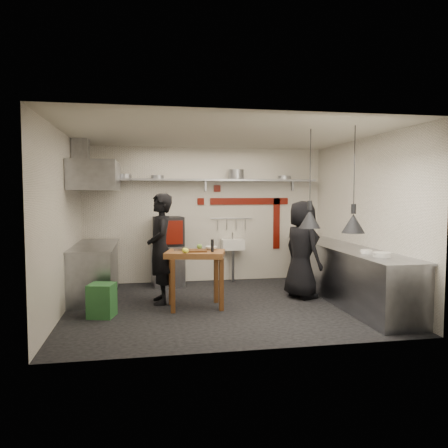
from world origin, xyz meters
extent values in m
plane|color=black|center=(0.00, 0.00, 0.00)|extent=(5.00, 5.00, 0.00)
plane|color=beige|center=(0.00, 0.00, 2.80)|extent=(5.00, 5.00, 0.00)
cube|color=silver|center=(0.00, 2.10, 1.40)|extent=(5.00, 0.04, 2.80)
cube|color=silver|center=(0.00, -2.10, 1.40)|extent=(5.00, 0.04, 2.80)
cube|color=silver|center=(-2.50, 0.00, 1.40)|extent=(0.04, 4.20, 2.80)
cube|color=silver|center=(2.50, 0.00, 1.40)|extent=(0.04, 4.20, 2.80)
cube|color=#600F06|center=(0.95, 2.08, 1.68)|extent=(1.70, 0.02, 0.14)
cube|color=#600F06|center=(1.55, 2.08, 1.20)|extent=(0.14, 0.02, 1.10)
cube|color=#600F06|center=(0.25, 2.08, 1.95)|extent=(0.14, 0.02, 0.14)
cube|color=#600F06|center=(-0.10, 2.08, 1.68)|extent=(0.14, 0.02, 0.14)
cube|color=gray|center=(0.00, 1.92, 2.12)|extent=(4.60, 0.34, 0.04)
cube|color=gray|center=(-1.90, 2.07, 2.02)|extent=(0.04, 0.06, 0.24)
cube|color=gray|center=(0.00, 2.07, 2.02)|extent=(0.04, 0.06, 0.24)
cube|color=gray|center=(1.90, 2.07, 2.02)|extent=(0.04, 0.06, 0.24)
cylinder|color=gray|center=(-1.64, 1.92, 2.19)|extent=(0.30, 0.30, 0.09)
cylinder|color=gray|center=(-0.99, 1.92, 2.18)|extent=(0.30, 0.30, 0.07)
cylinder|color=gray|center=(0.63, 1.92, 2.24)|extent=(0.37, 0.37, 0.20)
cylinder|color=gray|center=(1.67, 1.92, 2.18)|extent=(0.36, 0.36, 0.08)
cube|color=gray|center=(-0.81, 1.76, 0.40)|extent=(0.67, 0.62, 0.80)
cube|color=black|center=(-0.79, 1.80, 1.09)|extent=(0.62, 0.58, 0.58)
cube|color=#600F06|center=(-0.77, 1.48, 1.09)|extent=(0.49, 0.09, 0.46)
cube|color=black|center=(-0.83, 1.51, 1.09)|extent=(0.38, 0.06, 0.34)
cube|color=white|center=(0.55, 1.92, 0.78)|extent=(0.46, 0.34, 0.22)
cylinder|color=gray|center=(0.55, 1.92, 0.96)|extent=(0.03, 0.03, 0.14)
cylinder|color=gray|center=(0.55, 1.88, 0.34)|extent=(0.06, 0.06, 0.66)
cylinder|color=gray|center=(0.55, 2.06, 1.32)|extent=(0.90, 0.02, 0.02)
cube|color=gray|center=(2.15, 0.00, 0.45)|extent=(0.70, 3.80, 0.90)
cube|color=gray|center=(2.15, 0.00, 0.92)|extent=(0.76, 3.90, 0.03)
cylinder|color=white|center=(2.12, -1.23, 0.96)|extent=(0.33, 0.33, 0.07)
cylinder|color=white|center=(2.10, -0.83, 0.96)|extent=(0.22, 0.22, 0.05)
cube|color=gray|center=(-2.15, 1.05, 0.45)|extent=(0.70, 1.90, 0.90)
cube|color=gray|center=(-2.15, 1.05, 0.92)|extent=(0.76, 2.00, 0.03)
cube|color=gray|center=(-2.10, 1.05, 2.15)|extent=(0.78, 1.60, 0.50)
cube|color=gray|center=(-2.35, 1.05, 2.55)|extent=(0.28, 0.28, 0.50)
cube|color=#255B2A|center=(-1.90, -0.34, 0.25)|extent=(0.44, 0.44, 0.50)
cube|color=#522E14|center=(-0.47, -0.09, 0.93)|extent=(0.38, 0.28, 0.02)
cylinder|color=black|center=(-0.20, -0.20, 1.02)|extent=(0.05, 0.05, 0.20)
sphere|color=#E3EC3B|center=(-0.65, -0.24, 0.96)|extent=(0.09, 0.09, 0.08)
sphere|color=#E3EC3B|center=(-0.62, -0.26, 0.96)|extent=(0.10, 0.10, 0.08)
sphere|color=olive|center=(-0.37, 0.12, 0.97)|extent=(0.09, 0.09, 0.09)
cube|color=gray|center=(-0.71, 0.06, 0.94)|extent=(0.17, 0.12, 0.03)
imported|color=white|center=(-0.18, 0.06, 0.95)|extent=(0.25, 0.25, 0.06)
imported|color=black|center=(-1.00, 0.35, 0.92)|extent=(0.48, 0.70, 1.85)
imported|color=black|center=(1.48, 0.30, 0.86)|extent=(0.78, 0.97, 1.72)
camera|label=1|loc=(-1.24, -6.99, 1.84)|focal=35.00mm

